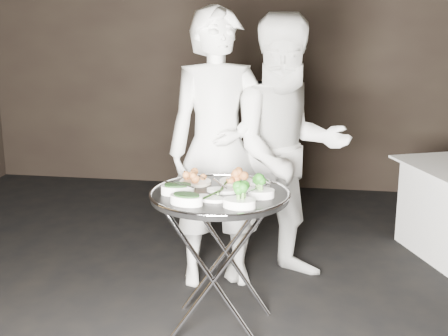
# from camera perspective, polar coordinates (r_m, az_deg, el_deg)

# --- Properties ---
(wall_back) EXTENTS (6.00, 0.05, 3.00)m
(wall_back) POSITION_cam_1_polar(r_m,az_deg,el_deg) (6.41, 4.42, 11.38)
(wall_back) COLOR black
(wall_back) RESTS_ON floor
(tray_stand) EXTENTS (0.56, 0.48, 0.83)m
(tray_stand) POSITION_cam_1_polar(r_m,az_deg,el_deg) (3.63, -0.38, -8.07)
(tray_stand) COLOR silver
(tray_stand) RESTS_ON floor
(serving_tray) EXTENTS (0.79, 0.79, 0.04)m
(serving_tray) POSITION_cam_1_polar(r_m,az_deg,el_deg) (3.50, -0.39, -2.47)
(serving_tray) COLOR black
(serving_tray) RESTS_ON tray_stand
(potato_plate_a) EXTENTS (0.19, 0.19, 0.07)m
(potato_plate_a) POSITION_cam_1_polar(r_m,az_deg,el_deg) (3.68, -2.63, -0.98)
(potato_plate_a) COLOR beige
(potato_plate_a) RESTS_ON serving_tray
(potato_plate_b) EXTENTS (0.20, 0.20, 0.07)m
(potato_plate_b) POSITION_cam_1_polar(r_m,az_deg,el_deg) (3.68, 1.13, -0.91)
(potato_plate_b) COLOR beige
(potato_plate_b) RESTS_ON serving_tray
(greens_bowl) EXTENTS (0.12, 0.12, 0.07)m
(greens_bowl) POSITION_cam_1_polar(r_m,az_deg,el_deg) (3.57, 3.34, -1.43)
(greens_bowl) COLOR white
(greens_bowl) RESTS_ON serving_tray
(asparagus_plate_a) EXTENTS (0.18, 0.10, 0.04)m
(asparagus_plate_a) POSITION_cam_1_polar(r_m,az_deg,el_deg) (3.51, -0.16, -1.96)
(asparagus_plate_a) COLOR white
(asparagus_plate_a) RESTS_ON serving_tray
(asparagus_plate_b) EXTENTS (0.20, 0.16, 0.04)m
(asparagus_plate_b) POSITION_cam_1_polar(r_m,az_deg,el_deg) (3.37, -1.36, -2.69)
(asparagus_plate_b) COLOR white
(asparagus_plate_b) RESTS_ON serving_tray
(spinach_bowl_a) EXTENTS (0.21, 0.15, 0.08)m
(spinach_bowl_a) POSITION_cam_1_polar(r_m,az_deg,el_deg) (3.48, -4.26, -1.82)
(spinach_bowl_a) COLOR white
(spinach_bowl_a) RESTS_ON serving_tray
(spinach_bowl_b) EXTENTS (0.21, 0.16, 0.08)m
(spinach_bowl_b) POSITION_cam_1_polar(r_m,az_deg,el_deg) (3.30, -3.46, -2.74)
(spinach_bowl_b) COLOR white
(spinach_bowl_b) RESTS_ON serving_tray
(broccoli_bowl_a) EXTENTS (0.18, 0.14, 0.07)m
(broccoli_bowl_a) POSITION_cam_1_polar(r_m,az_deg,el_deg) (3.42, 3.23, -2.15)
(broccoli_bowl_a) COLOR white
(broccoli_bowl_a) RESTS_ON serving_tray
(broccoli_bowl_b) EXTENTS (0.19, 0.14, 0.07)m
(broccoli_bowl_b) POSITION_cam_1_polar(r_m,az_deg,el_deg) (3.25, 1.41, -3.05)
(broccoli_bowl_b) COLOR white
(broccoli_bowl_b) RESTS_ON serving_tray
(serving_utensils) EXTENTS (0.59, 0.46, 0.01)m
(serving_utensils) POSITION_cam_1_polar(r_m,az_deg,el_deg) (3.54, 0.06, -1.15)
(serving_utensils) COLOR silver
(serving_utensils) RESTS_ON serving_tray
(waiter_left) EXTENTS (0.78, 0.63, 1.87)m
(waiter_left) POSITION_cam_1_polar(r_m,az_deg,el_deg) (4.14, -0.51, 1.70)
(waiter_left) COLOR silver
(waiter_left) RESTS_ON floor
(waiter_right) EXTENTS (1.09, 0.99, 1.82)m
(waiter_right) POSITION_cam_1_polar(r_m,az_deg,el_deg) (4.21, 5.82, 1.51)
(waiter_right) COLOR silver
(waiter_right) RESTS_ON floor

